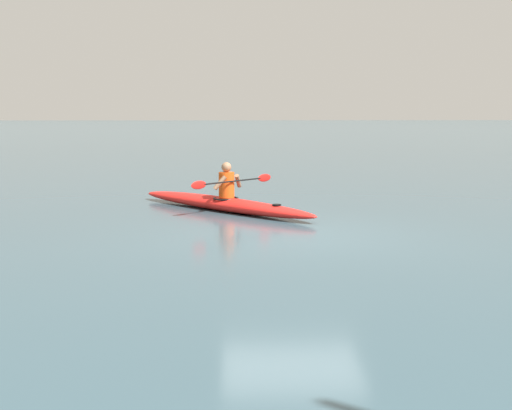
# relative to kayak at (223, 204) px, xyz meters

# --- Properties ---
(ground_plane) EXTENTS (160.00, 160.00, 0.00)m
(ground_plane) POSITION_rel_kayak_xyz_m (-1.26, 2.80, -0.15)
(ground_plane) COLOR #334C56
(kayak) EXTENTS (4.03, 4.12, 0.29)m
(kayak) POSITION_rel_kayak_xyz_m (0.00, 0.00, 0.00)
(kayak) COLOR red
(kayak) RESTS_ON ground
(kayaker) EXTENTS (1.69, 1.64, 0.76)m
(kayaker) POSITION_rel_kayak_xyz_m (-0.09, 0.09, 0.47)
(kayaker) COLOR #E04C14
(kayaker) RESTS_ON kayak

